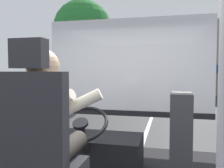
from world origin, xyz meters
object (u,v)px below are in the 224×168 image
steering_console (94,151)px  fare_box (181,137)px  driver_seat (40,156)px  handrail_pole (222,77)px  bus_driver (48,122)px

steering_console → fare_box: (0.97, -0.05, 0.25)m
driver_seat → handrail_pole: bearing=6.1°
handrail_pole → driver_seat: bearing=-173.9°
fare_box → steering_console: bearing=177.1°
steering_console → fare_box: 1.00m
driver_seat → handrail_pole: 1.27m
bus_driver → driver_seat: bearing=-90.0°
steering_console → driver_seat: bearing=-90.0°
driver_seat → bus_driver: bearing=90.0°
bus_driver → fare_box: size_ratio=0.86×
driver_seat → bus_driver: 0.24m
bus_driver → handrail_pole: size_ratio=0.36×
handrail_pole → fare_box: 1.21m
bus_driver → steering_console: 1.20m
handrail_pole → bus_driver: bearing=-179.9°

